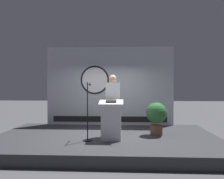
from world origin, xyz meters
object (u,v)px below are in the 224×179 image
at_px(podium, 111,120).
at_px(microphone_stand, 88,120).
at_px(potted_plant, 156,115).
at_px(speaker_person, 113,105).

relative_size(podium, microphone_stand, 0.70).
height_order(microphone_stand, potted_plant, microphone_stand).
bearing_deg(potted_plant, podium, -152.62).
bearing_deg(speaker_person, podium, -91.92).
relative_size(podium, speaker_person, 0.61).
xyz_separation_m(podium, microphone_stand, (-0.61, -0.09, 0.03)).
height_order(speaker_person, microphone_stand, speaker_person).
bearing_deg(podium, speaker_person, 88.08).
height_order(podium, potted_plant, podium).
bearing_deg(potted_plant, microphone_stand, -158.23).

